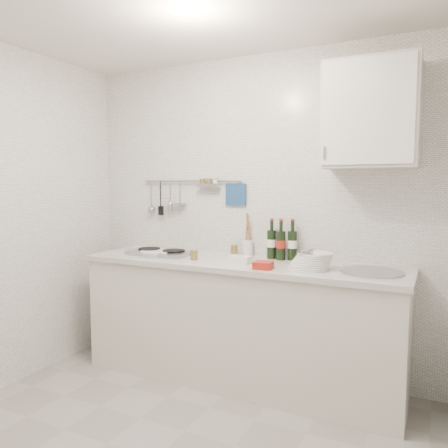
# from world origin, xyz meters

# --- Properties ---
(back_wall) EXTENTS (3.00, 0.02, 2.50)m
(back_wall) POSITION_xyz_m (0.00, 1.40, 1.25)
(back_wall) COLOR silver
(back_wall) RESTS_ON floor
(counter) EXTENTS (2.44, 0.64, 0.96)m
(counter) POSITION_xyz_m (0.01, 1.10, 0.43)
(counter) COLOR beige
(counter) RESTS_ON floor
(wall_rail) EXTENTS (0.98, 0.09, 0.34)m
(wall_rail) POSITION_xyz_m (-0.60, 1.37, 1.43)
(wall_rail) COLOR #93969B
(wall_rail) RESTS_ON back_wall
(wall_cabinet) EXTENTS (0.60, 0.38, 0.70)m
(wall_cabinet) POSITION_xyz_m (0.90, 1.22, 1.95)
(wall_cabinet) COLOR beige
(wall_cabinet) RESTS_ON back_wall
(plate_stack_hob) EXTENTS (0.29, 0.28, 0.04)m
(plate_stack_hob) POSITION_xyz_m (-0.72, 1.05, 0.94)
(plate_stack_hob) COLOR #4F66B4
(plate_stack_hob) RESTS_ON counter
(plate_stack_sink) EXTENTS (0.30, 0.29, 0.12)m
(plate_stack_sink) POSITION_xyz_m (0.57, 1.04, 0.97)
(plate_stack_sink) COLOR white
(plate_stack_sink) RESTS_ON counter
(wine_bottles) EXTENTS (0.24, 0.11, 0.31)m
(wine_bottles) POSITION_xyz_m (0.26, 1.31, 1.07)
(wine_bottles) COLOR black
(wine_bottles) RESTS_ON counter
(butter_dish) EXTENTS (0.18, 0.10, 0.05)m
(butter_dish) POSITION_xyz_m (0.03, 1.03, 0.95)
(butter_dish) COLOR white
(butter_dish) RESTS_ON counter
(strawberry_punnet) EXTENTS (0.13, 0.13, 0.05)m
(strawberry_punnet) POSITION_xyz_m (0.27, 0.90, 0.95)
(strawberry_punnet) COLOR red
(strawberry_punnet) RESTS_ON counter
(utensil_crock) EXTENTS (0.08, 0.08, 0.35)m
(utensil_crock) POSITION_xyz_m (-0.04, 1.35, 1.00)
(utensil_crock) COLOR white
(utensil_crock) RESTS_ON counter
(jar_a) EXTENTS (0.06, 0.06, 0.09)m
(jar_a) POSITION_xyz_m (-0.13, 1.30, 0.97)
(jar_a) COLOR brown
(jar_a) RESTS_ON counter
(jar_b) EXTENTS (0.07, 0.07, 0.08)m
(jar_b) POSITION_xyz_m (0.51, 1.34, 0.96)
(jar_b) COLOR brown
(jar_b) RESTS_ON counter
(jar_c) EXTENTS (0.06, 0.06, 0.08)m
(jar_c) POSITION_xyz_m (0.46, 1.26, 0.96)
(jar_c) COLOR brown
(jar_c) RESTS_ON counter
(jar_d) EXTENTS (0.06, 0.06, 0.08)m
(jar_d) POSITION_xyz_m (-0.33, 1.00, 0.96)
(jar_d) COLOR brown
(jar_d) RESTS_ON counter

